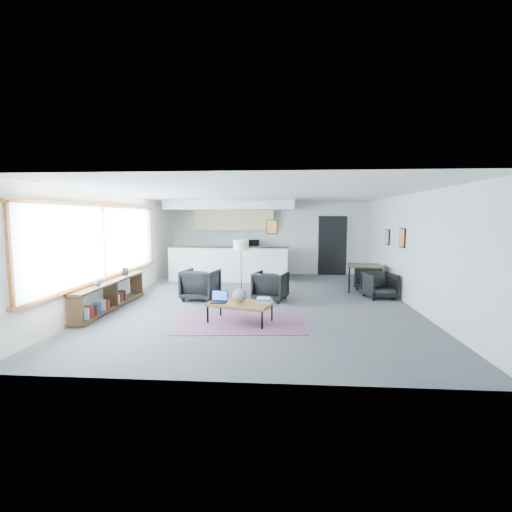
# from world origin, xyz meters

# --- Properties ---
(room) EXTENTS (7.02, 9.02, 2.62)m
(room) POSITION_xyz_m (0.00, 0.00, 1.30)
(room) COLOR #48484B
(room) RESTS_ON ground
(window) EXTENTS (0.10, 5.95, 1.66)m
(window) POSITION_xyz_m (-3.46, -0.90, 1.46)
(window) COLOR #8CBFFF
(window) RESTS_ON room
(console) EXTENTS (0.35, 3.00, 0.80)m
(console) POSITION_xyz_m (-3.30, -1.05, 0.33)
(console) COLOR #342212
(console) RESTS_ON floor
(kitchenette) EXTENTS (4.20, 1.96, 2.60)m
(kitchenette) POSITION_xyz_m (-1.20, 3.71, 1.38)
(kitchenette) COLOR white
(kitchenette) RESTS_ON floor
(doorway) EXTENTS (1.10, 0.12, 2.15)m
(doorway) POSITION_xyz_m (2.30, 4.42, 1.07)
(doorway) COLOR black
(doorway) RESTS_ON room
(track_light) EXTENTS (1.60, 0.07, 0.15)m
(track_light) POSITION_xyz_m (-0.59, 2.20, 2.53)
(track_light) COLOR silver
(track_light) RESTS_ON room
(wall_art_lower) EXTENTS (0.03, 0.38, 0.48)m
(wall_art_lower) POSITION_xyz_m (3.47, 0.40, 1.55)
(wall_art_lower) COLOR black
(wall_art_lower) RESTS_ON room
(wall_art_upper) EXTENTS (0.03, 0.34, 0.44)m
(wall_art_upper) POSITION_xyz_m (3.47, 1.70, 1.50)
(wall_art_upper) COLOR black
(wall_art_upper) RESTS_ON room
(kilim_rug) EXTENTS (2.58, 1.86, 0.01)m
(kilim_rug) POSITION_xyz_m (-0.28, -1.86, 0.01)
(kilim_rug) COLOR #64344E
(kilim_rug) RESTS_ON floor
(coffee_table) EXTENTS (1.36, 0.98, 0.40)m
(coffee_table) POSITION_xyz_m (-0.28, -1.86, 0.37)
(coffee_table) COLOR brown
(coffee_table) RESTS_ON floor
(laptop) EXTENTS (0.32, 0.27, 0.22)m
(laptop) POSITION_xyz_m (-0.70, -1.85, 0.46)
(laptop) COLOR black
(laptop) RESTS_ON coffee_table
(ceramic_pot) EXTENTS (0.27, 0.27, 0.27)m
(ceramic_pot) POSITION_xyz_m (-0.29, -1.85, 0.53)
(ceramic_pot) COLOR gray
(ceramic_pot) RESTS_ON coffee_table
(book_stack) EXTENTS (0.32, 0.27, 0.09)m
(book_stack) POSITION_xyz_m (0.18, -1.80, 0.44)
(book_stack) COLOR silver
(book_stack) RESTS_ON coffee_table
(coaster) EXTENTS (0.11, 0.11, 0.01)m
(coaster) POSITION_xyz_m (-0.11, -2.08, 0.40)
(coaster) COLOR #E5590C
(coaster) RESTS_ON coffee_table
(armchair_left) EXTENTS (0.93, 0.89, 0.84)m
(armchair_left) POSITION_xyz_m (-1.50, 0.09, 0.42)
(armchair_left) COLOR black
(armchair_left) RESTS_ON floor
(armchair_right) EXTENTS (0.93, 0.90, 0.79)m
(armchair_right) POSITION_xyz_m (0.25, 0.14, 0.39)
(armchair_right) COLOR black
(armchair_right) RESTS_ON floor
(floor_lamp) EXTENTS (0.49, 0.49, 1.45)m
(floor_lamp) POSITION_xyz_m (-0.58, 0.99, 1.26)
(floor_lamp) COLOR black
(floor_lamp) RESTS_ON floor
(dining_table) EXTENTS (1.01, 1.01, 0.74)m
(dining_table) POSITION_xyz_m (2.79, 1.47, 0.67)
(dining_table) COLOR #342212
(dining_table) RESTS_ON floor
(dining_chair_near) EXTENTS (0.71, 0.68, 0.61)m
(dining_chair_near) POSITION_xyz_m (3.00, 0.56, 0.31)
(dining_chair_near) COLOR black
(dining_chair_near) RESTS_ON floor
(dining_chair_far) EXTENTS (0.76, 0.73, 0.65)m
(dining_chair_far) POSITION_xyz_m (3.00, 1.78, 0.33)
(dining_chair_far) COLOR black
(dining_chair_far) RESTS_ON floor
(microwave) EXTENTS (0.59, 0.33, 0.40)m
(microwave) POSITION_xyz_m (-0.60, 4.15, 1.13)
(microwave) COLOR black
(microwave) RESTS_ON kitchenette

